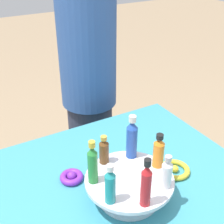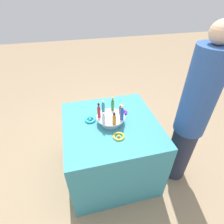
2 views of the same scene
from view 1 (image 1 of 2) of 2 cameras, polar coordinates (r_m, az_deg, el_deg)
name	(u,v)px [view 1 (image 1 of 2)]	position (r m, az deg, el deg)	size (l,w,h in m)	color
display_stand	(129,186)	(0.98, 3.14, -13.31)	(0.27, 0.27, 0.08)	silver
bottle_green	(93,164)	(0.91, -3.57, -9.40)	(0.03, 0.03, 0.14)	#288438
bottle_teal	(110,185)	(0.85, -0.33, -13.24)	(0.03, 0.03, 0.13)	teal
bottle_red	(146,184)	(0.84, 6.24, -13.01)	(0.03, 0.03, 0.15)	#B21E23
bottle_clear	(167,173)	(0.91, 9.98, -10.91)	(0.03, 0.03, 0.11)	silver
bottle_orange	(159,152)	(0.98, 8.51, -7.19)	(0.03, 0.03, 0.12)	orange
bottle_blue	(132,138)	(1.00, 3.64, -4.82)	(0.04, 0.04, 0.15)	#234CAD
bottle_brown	(104,150)	(0.99, -1.48, -7.05)	(0.03, 0.03, 0.10)	brown
ribbon_bow_gold	(175,170)	(1.12, 11.40, -10.29)	(0.11, 0.11, 0.03)	gold
ribbon_bow_purple	(72,177)	(1.08, -7.41, -11.68)	(0.08, 0.08, 0.03)	purple
person_figure	(88,77)	(1.58, -4.34, 6.47)	(0.28, 0.28, 1.65)	#282D42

